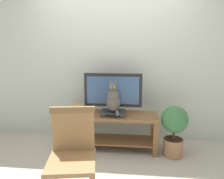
% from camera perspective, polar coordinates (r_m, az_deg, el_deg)
% --- Properties ---
extents(ground_plane, '(12.00, 12.00, 0.00)m').
position_cam_1_polar(ground_plane, '(2.89, -1.63, -20.22)').
color(ground_plane, '#ADA393').
extents(back_wall, '(7.00, 0.12, 2.80)m').
position_cam_1_polar(back_wall, '(3.49, 0.45, 9.34)').
color(back_wall, '#B7BCB2').
rests_on(back_wall, ground).
extents(tv_stand, '(1.35, 0.48, 0.54)m').
position_cam_1_polar(tv_stand, '(3.21, 0.09, -9.52)').
color(tv_stand, brown).
rests_on(tv_stand, ground).
extents(tv, '(0.87, 0.20, 0.60)m').
position_cam_1_polar(tv, '(3.15, 0.26, -0.63)').
color(tv, black).
rests_on(tv, tv_stand).
extents(media_box, '(0.35, 0.24, 0.06)m').
position_cam_1_polar(media_box, '(3.08, 0.35, -6.45)').
color(media_box, '#2D2D30').
rests_on(media_box, tv_stand).
extents(cat, '(0.20, 0.35, 0.48)m').
position_cam_1_polar(cat, '(3.01, 0.34, -2.69)').
color(cat, '#514C47').
rests_on(cat, media_box).
extents(wooden_chair, '(0.52, 0.52, 0.93)m').
position_cam_1_polar(wooden_chair, '(2.18, -10.68, -15.52)').
color(wooden_chair, olive).
rests_on(wooden_chair, ground).
extents(book_stack, '(0.26, 0.22, 0.14)m').
position_cam_1_polar(book_stack, '(3.20, -9.45, -5.35)').
color(book_stack, '#38664C').
rests_on(book_stack, tv_stand).
extents(potted_plant, '(0.37, 0.37, 0.73)m').
position_cam_1_polar(potted_plant, '(3.10, 16.47, -9.80)').
color(potted_plant, '#9E6B4C').
rests_on(potted_plant, ground).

